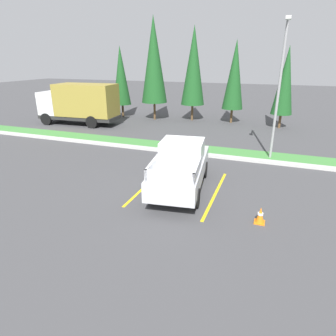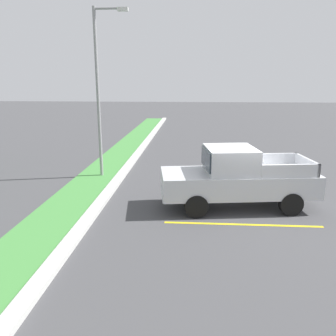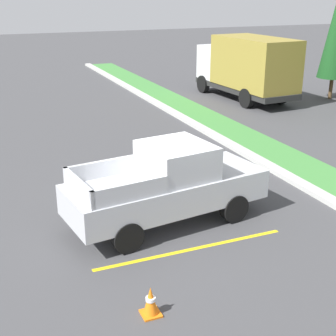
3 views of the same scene
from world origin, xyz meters
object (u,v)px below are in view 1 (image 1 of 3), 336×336
(street_light, at_px, (280,83))
(traffic_cone, at_px, (260,215))
(cypress_tree_left_inner, at_px, (154,60))
(cypress_tree_right_inner, at_px, (235,75))
(cargo_truck_distant, at_px, (80,103))
(cypress_tree_center, at_px, (193,66))
(cypress_tree_leftmost, at_px, (121,76))
(pickup_truck_main, at_px, (181,166))
(cypress_tree_rightmost, at_px, (285,81))

(street_light, height_order, traffic_cone, street_light)
(cypress_tree_left_inner, bearing_deg, cypress_tree_right_inner, 7.91)
(street_light, bearing_deg, cypress_tree_left_inner, 141.60)
(cargo_truck_distant, relative_size, cypress_tree_center, 0.86)
(cypress_tree_center, relative_size, cypress_tree_right_inner, 1.17)
(cargo_truck_distant, relative_size, cypress_tree_leftmost, 1.06)
(cypress_tree_right_inner, xyz_separation_m, traffic_cone, (3.53, -16.68, -3.76))
(cargo_truck_distant, distance_m, cypress_tree_left_inner, 7.43)
(pickup_truck_main, height_order, cypress_tree_right_inner, cypress_tree_right_inner)
(pickup_truck_main, xyz_separation_m, cypress_tree_center, (-3.66, 14.76, 3.71))
(pickup_truck_main, xyz_separation_m, street_light, (3.55, 5.50, 3.12))
(cypress_tree_leftmost, bearing_deg, traffic_cone, -48.82)
(cypress_tree_rightmost, bearing_deg, cypress_tree_right_inner, 169.31)
(pickup_truck_main, distance_m, cypress_tree_right_inner, 15.17)
(cargo_truck_distant, xyz_separation_m, cypress_tree_center, (8.53, 5.03, 2.90))
(cypress_tree_leftmost, xyz_separation_m, traffic_cone, (14.05, -16.07, -3.55))
(cypress_tree_left_inner, xyz_separation_m, cypress_tree_center, (3.39, 0.85, -0.48))
(pickup_truck_main, bearing_deg, cargo_truck_distant, 141.39)
(traffic_cone, bearing_deg, cypress_tree_left_inner, 123.77)
(pickup_truck_main, relative_size, cypress_tree_rightmost, 0.86)
(cypress_tree_leftmost, xyz_separation_m, cypress_tree_left_inner, (3.55, -0.36, 1.38))
(traffic_cone, bearing_deg, cypress_tree_right_inner, 101.95)
(cypress_tree_leftmost, height_order, cypress_tree_right_inner, cypress_tree_right_inner)
(cypress_tree_leftmost, xyz_separation_m, cypress_tree_center, (6.94, 0.50, 0.90))
(street_light, height_order, cypress_tree_rightmost, street_light)
(street_light, relative_size, cypress_tree_rightmost, 1.14)
(cypress_tree_left_inner, bearing_deg, pickup_truck_main, -63.11)
(cypress_tree_rightmost, bearing_deg, cypress_tree_leftmost, 179.40)
(cypress_tree_leftmost, distance_m, traffic_cone, 21.64)
(cargo_truck_distant, distance_m, cypress_tree_right_inner, 13.34)
(cargo_truck_distant, bearing_deg, cypress_tree_left_inner, 39.13)
(cypress_tree_left_inner, bearing_deg, cypress_tree_rightmost, 1.06)
(cypress_tree_left_inner, height_order, cypress_tree_rightmost, cypress_tree_left_inner)
(pickup_truck_main, relative_size, cypress_tree_left_inner, 0.61)
(street_light, height_order, cypress_tree_left_inner, cypress_tree_left_inner)
(cargo_truck_distant, relative_size, traffic_cone, 11.56)
(cargo_truck_distant, xyz_separation_m, cypress_tree_right_inner, (12.11, 5.14, 2.21))
(street_light, relative_size, cypress_tree_leftmost, 1.11)
(cargo_truck_distant, bearing_deg, pickup_truck_main, -38.61)
(cypress_tree_leftmost, bearing_deg, cypress_tree_rightmost, -0.60)
(pickup_truck_main, xyz_separation_m, traffic_cone, (3.45, -1.80, -0.75))
(cypress_tree_center, bearing_deg, cypress_tree_leftmost, -175.92)
(cypress_tree_right_inner, distance_m, traffic_cone, 17.46)
(pickup_truck_main, bearing_deg, cypress_tree_rightmost, 74.27)
(cypress_tree_left_inner, distance_m, cypress_tree_rightmost, 11.13)
(cypress_tree_leftmost, distance_m, cypress_tree_right_inner, 10.54)
(cypress_tree_right_inner, distance_m, cypress_tree_rightmost, 4.13)
(cypress_tree_center, height_order, cypress_tree_rightmost, cypress_tree_center)
(traffic_cone, bearing_deg, street_light, 89.26)
(street_light, bearing_deg, cargo_truck_distant, 164.97)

